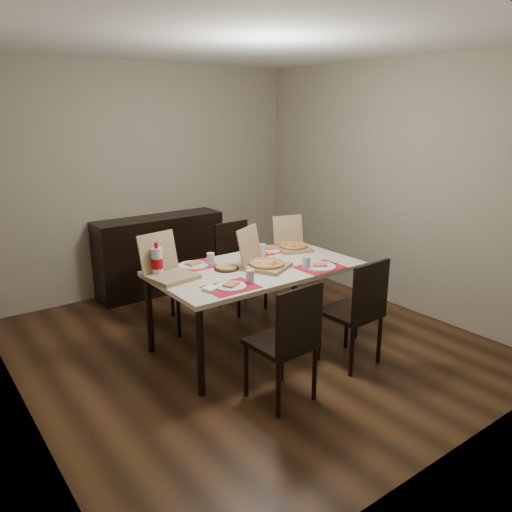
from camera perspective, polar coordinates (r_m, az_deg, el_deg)
name	(u,v)px	position (r m, az deg, el deg)	size (l,w,h in m)	color
ground	(248,345)	(4.70, -0.90, -10.09)	(3.80, 4.00, 0.02)	#402713
room_walls	(219,151)	(4.58, -4.22, 11.93)	(3.84, 4.02, 2.62)	gray
sideboard	(160,254)	(5.98, -10.89, 0.20)	(1.50, 0.40, 0.90)	black
dining_table	(256,274)	(4.43, 0.00, -2.07)	(1.80, 1.00, 0.75)	beige
chair_near_left	(288,339)	(3.62, 3.63, -9.40)	(0.44, 0.44, 0.93)	black
chair_near_right	(358,308)	(4.22, 11.55, -5.87)	(0.44, 0.44, 0.93)	black
chair_far_left	(168,276)	(4.98, -10.01, -2.30)	(0.56, 0.56, 0.93)	black
chair_far_right	(238,262)	(5.37, -2.07, -0.68)	(0.43, 0.43, 0.93)	black
setting_near_left	(234,284)	(3.92, -2.55, -3.22)	(0.44, 0.30, 0.11)	red
setting_near_right	(317,266)	(4.41, 6.94, -1.09)	(0.44, 0.30, 0.11)	red
setting_far_left	(196,264)	(4.46, -6.91, -0.89)	(0.50, 0.30, 0.11)	red
setting_far_right	(269,249)	(4.89, 1.49, 0.77)	(0.49, 0.30, 0.11)	red
napkin_loose	(261,266)	(4.41, 0.59, -1.14)	(0.12, 0.11, 0.02)	white
pizza_box_center	(264,262)	(4.37, 0.88, -0.67)	(0.48, 0.50, 0.35)	#8E7652
pizza_box_right	(292,244)	(4.97, 4.17, 1.37)	(0.40, 0.43, 0.31)	#8E7652
pizza_box_left	(168,271)	(4.18, -10.00, -1.66)	(0.41, 0.44, 0.36)	#8E7652
faina_plate	(226,268)	(4.35, -3.39, -1.35)	(0.22, 0.22, 0.03)	black
dip_bowl	(247,259)	(4.60, -1.06, -0.34)	(0.10, 0.10, 0.03)	white
soda_bottle	(157,262)	(4.19, -11.23, -0.73)	(0.10, 0.10, 0.30)	silver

